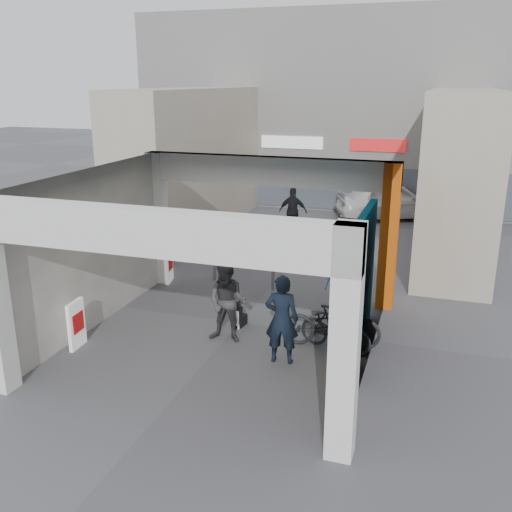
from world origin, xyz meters
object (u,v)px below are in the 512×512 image
(bicycle_rear, at_px, (336,329))
(cafe_set, at_px, (259,248))
(man_back_turned, at_px, (227,302))
(man_crates, at_px, (293,211))
(man_with_dog, at_px, (282,319))
(bicycle_front, at_px, (331,323))
(man_elderly, at_px, (341,279))
(border_collie, at_px, (238,316))
(produce_stand, at_px, (248,241))
(white_van, at_px, (392,200))

(bicycle_rear, bearing_deg, cafe_set, 46.93)
(man_back_turned, bearing_deg, man_crates, 93.11)
(man_with_dog, bearing_deg, man_back_turned, -29.00)
(man_crates, relative_size, bicycle_front, 0.84)
(man_back_turned, distance_m, man_elderly, 3.11)
(border_collie, relative_size, bicycle_rear, 0.43)
(bicycle_front, bearing_deg, produce_stand, 25.53)
(white_van, bearing_deg, bicycle_front, 156.58)
(produce_stand, bearing_deg, man_with_dog, -53.37)
(man_back_turned, height_order, bicycle_front, man_back_turned)
(produce_stand, height_order, bicycle_front, bicycle_front)
(man_with_dog, relative_size, man_crates, 1.06)
(man_crates, xyz_separation_m, white_van, (3.08, 3.64, -0.11))
(man_with_dog, bearing_deg, white_van, -100.06)
(border_collie, bearing_deg, man_with_dog, -33.76)
(cafe_set, bearing_deg, bicycle_front, -58.64)
(man_elderly, distance_m, bicycle_front, 2.07)
(man_back_turned, bearing_deg, man_elderly, 48.62)
(cafe_set, height_order, man_elderly, man_elderly)
(cafe_set, xyz_separation_m, bicycle_front, (3.31, -5.44, 0.24))
(border_collie, distance_m, man_back_turned, 0.94)
(white_van, bearing_deg, bicycle_rear, 157.12)
(cafe_set, relative_size, border_collie, 2.01)
(border_collie, bearing_deg, bicycle_front, 0.39)
(white_van, bearing_deg, man_with_dog, 153.13)
(cafe_set, distance_m, border_collie, 5.23)
(bicycle_front, xyz_separation_m, white_van, (0.07, 12.04, 0.21))
(border_collie, bearing_deg, cafe_set, 112.13)
(cafe_set, xyz_separation_m, man_with_dog, (2.53, -6.38, 0.61))
(bicycle_front, bearing_deg, white_van, -7.64)
(cafe_set, distance_m, bicycle_front, 6.37)
(produce_stand, height_order, man_back_turned, man_back_turned)
(produce_stand, distance_m, bicycle_front, 7.10)
(produce_stand, xyz_separation_m, bicycle_front, (3.85, -5.96, 0.20))
(man_elderly, height_order, white_van, man_elderly)
(bicycle_rear, relative_size, white_van, 0.36)
(cafe_set, relative_size, bicycle_front, 0.66)
(man_crates, relative_size, white_van, 0.39)
(cafe_set, bearing_deg, man_back_turned, -78.33)
(produce_stand, distance_m, man_with_dog, 7.57)
(man_with_dog, xyz_separation_m, man_crates, (-2.23, 9.34, -0.05))
(produce_stand, relative_size, white_van, 0.29)
(man_back_turned, bearing_deg, produce_stand, 102.55)
(man_crates, bearing_deg, cafe_set, 81.23)
(man_elderly, xyz_separation_m, white_van, (0.24, 9.99, -0.03))
(man_with_dog, height_order, white_van, man_with_dog)
(man_back_turned, distance_m, bicycle_front, 2.17)
(man_back_turned, bearing_deg, bicycle_rear, 3.77)
(produce_stand, distance_m, white_van, 7.24)
(cafe_set, bearing_deg, bicycle_rear, -58.36)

